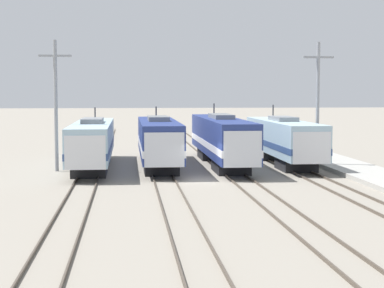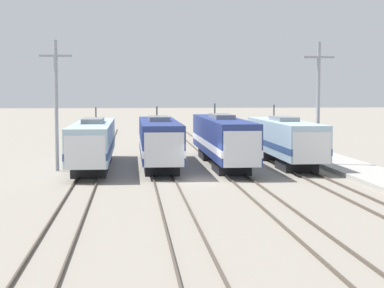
{
  "view_description": "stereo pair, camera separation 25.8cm",
  "coord_description": "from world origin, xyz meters",
  "px_view_note": "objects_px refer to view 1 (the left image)",
  "views": [
    {
      "loc": [
        -5.0,
        -42.79,
        5.97
      ],
      "look_at": [
        -0.6,
        1.13,
        2.39
      ],
      "focal_mm": 60.0,
      "sensor_mm": 36.0,
      "label": 1
    },
    {
      "loc": [
        -4.74,
        -42.81,
        5.97
      ],
      "look_at": [
        -0.6,
        1.13,
        2.39
      ],
      "focal_mm": 60.0,
      "sensor_mm": 36.0,
      "label": 2
    }
  ],
  "objects_px": {
    "locomotive_center_right": "(222,139)",
    "locomotive_far_right": "(284,140)",
    "catenary_tower_right": "(318,102)",
    "locomotive_center_left": "(159,141)",
    "catenary_tower_left": "(56,102)",
    "locomotive_far_left": "(92,143)"
  },
  "relations": [
    {
      "from": "locomotive_far_left",
      "to": "locomotive_center_right",
      "type": "xyz_separation_m",
      "value": [
        10.37,
        1.01,
        0.12
      ]
    },
    {
      "from": "locomotive_center_right",
      "to": "catenary_tower_left",
      "type": "distance_m",
      "value": 13.55
    },
    {
      "from": "locomotive_far_left",
      "to": "locomotive_far_right",
      "type": "relative_size",
      "value": 1.09
    },
    {
      "from": "locomotive_far_right",
      "to": "locomotive_center_right",
      "type": "bearing_deg",
      "value": 179.97
    },
    {
      "from": "locomotive_center_right",
      "to": "catenary_tower_left",
      "type": "relative_size",
      "value": 2.03
    },
    {
      "from": "catenary_tower_right",
      "to": "locomotive_center_left",
      "type": "bearing_deg",
      "value": 172.1
    },
    {
      "from": "locomotive_center_left",
      "to": "catenary_tower_left",
      "type": "relative_size",
      "value": 1.75
    },
    {
      "from": "locomotive_center_right",
      "to": "locomotive_center_left",
      "type": "bearing_deg",
      "value": -172.69
    },
    {
      "from": "locomotive_center_right",
      "to": "catenary_tower_left",
      "type": "xyz_separation_m",
      "value": [
        -12.98,
        -2.38,
        3.07
      ]
    },
    {
      "from": "locomotive_center_left",
      "to": "catenary_tower_left",
      "type": "xyz_separation_m",
      "value": [
        -7.8,
        -1.72,
        3.13
      ]
    },
    {
      "from": "locomotive_far_right",
      "to": "catenary_tower_left",
      "type": "height_order",
      "value": "catenary_tower_left"
    },
    {
      "from": "locomotive_center_left",
      "to": "catenary_tower_left",
      "type": "height_order",
      "value": "catenary_tower_left"
    },
    {
      "from": "locomotive_far_left",
      "to": "locomotive_far_right",
      "type": "height_order",
      "value": "locomotive_far_right"
    },
    {
      "from": "locomotive_center_right",
      "to": "locomotive_far_left",
      "type": "bearing_deg",
      "value": -174.45
    },
    {
      "from": "locomotive_far_left",
      "to": "locomotive_far_right",
      "type": "xyz_separation_m",
      "value": [
        15.56,
        1.01,
        0.02
      ]
    },
    {
      "from": "locomotive_center_left",
      "to": "locomotive_far_right",
      "type": "bearing_deg",
      "value": 3.66
    },
    {
      "from": "locomotive_center_left",
      "to": "catenary_tower_left",
      "type": "distance_m",
      "value": 8.58
    },
    {
      "from": "locomotive_far_left",
      "to": "locomotive_far_right",
      "type": "distance_m",
      "value": 15.59
    },
    {
      "from": "locomotive_far_left",
      "to": "locomotive_far_right",
      "type": "bearing_deg",
      "value": 3.7
    },
    {
      "from": "locomotive_center_right",
      "to": "locomotive_far_right",
      "type": "height_order",
      "value": "locomotive_center_right"
    },
    {
      "from": "locomotive_far_right",
      "to": "locomotive_center_left",
      "type": "bearing_deg",
      "value": -176.34
    },
    {
      "from": "locomotive_far_right",
      "to": "catenary_tower_left",
      "type": "bearing_deg",
      "value": -172.53
    }
  ]
}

